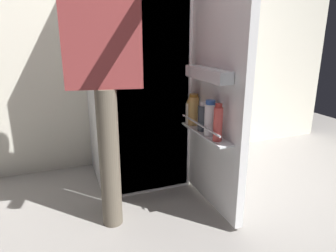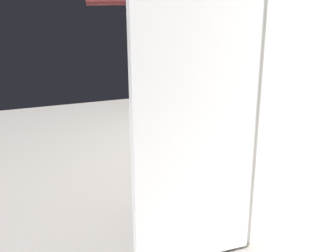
% 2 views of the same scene
% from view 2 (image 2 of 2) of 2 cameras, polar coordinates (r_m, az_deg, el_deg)
% --- Properties ---
extents(ground_plane, '(6.08, 6.08, 0.00)m').
position_cam_2_polar(ground_plane, '(2.66, 1.73, -13.46)').
color(ground_plane, gray).
extents(kitchen_wall, '(4.40, 0.10, 2.42)m').
position_cam_2_polar(kitchen_wall, '(2.76, 21.28, 13.30)').
color(kitchen_wall, silver).
rests_on(kitchen_wall, ground_plane).
extents(refrigerator, '(0.70, 1.30, 1.66)m').
position_cam_2_polar(refrigerator, '(2.54, 13.23, 4.86)').
color(refrigerator, white).
rests_on(refrigerator, ground_plane).
extents(person, '(0.55, 0.77, 1.67)m').
position_cam_2_polar(person, '(2.57, 0.32, 9.48)').
color(person, '#665B4C').
rests_on(person, ground_plane).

